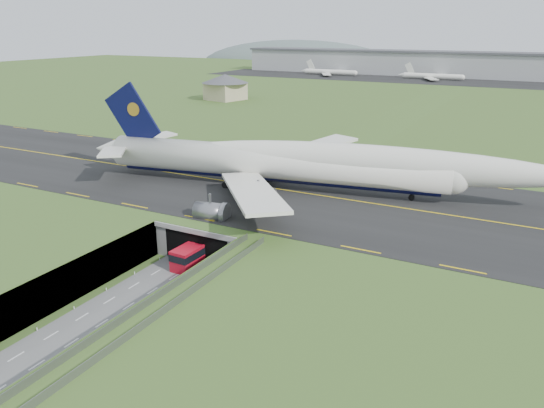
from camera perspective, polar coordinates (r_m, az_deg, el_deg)
The scene contains 10 objects.
ground at distance 81.62m, azimuth -11.37°, elevation -8.39°, with size 900.00×900.00×0.00m, color #455E25.
airfield_deck at distance 80.32m, azimuth -11.50°, elevation -6.49°, with size 800.00×800.00×6.00m, color gray.
trench_road at distance 76.65m, azimuth -14.91°, elevation -10.48°, with size 12.00×75.00×0.20m, color slate.
taxiway at distance 104.97m, azimuth -0.32°, elevation 1.74°, with size 800.00×44.00×0.18m, color black.
tunnel_portal at distance 92.57m, azimuth -5.06°, elevation -2.50°, with size 17.00×22.30×6.00m.
guideway at distance 60.17m, azimuth -14.89°, elevation -13.36°, with size 3.00×53.00×7.05m.
jumbo_jet at distance 102.17m, azimuth 3.53°, elevation 4.36°, with size 95.30×60.62×20.31m.
shuttle_tram at distance 85.95m, azimuth -8.35°, elevation -5.36°, with size 3.61×8.81×3.52m.
service_building at distance 234.95m, azimuth -5.06°, elevation 12.66°, with size 24.11×24.11×10.95m.
cargo_terminal at distance 358.94m, azimuth 20.68°, elevation 13.85°, with size 320.00×67.00×15.60m.
Camera 1 is at (47.16, -55.69, 36.55)m, focal length 35.00 mm.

